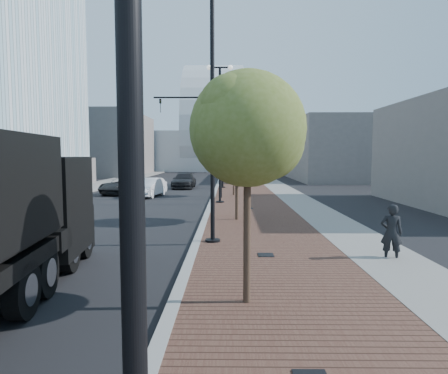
{
  "coord_description": "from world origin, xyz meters",
  "views": [
    {
      "loc": [
        1.2,
        -4.4,
        3.36
      ],
      "look_at": [
        1.0,
        12.0,
        2.0
      ],
      "focal_mm": 31.33,
      "sensor_mm": 36.0,
      "label": 1
    }
  ],
  "objects": [
    {
      "name": "commercial_block_nw",
      "position": [
        -20.0,
        60.0,
        5.0
      ],
      "size": [
        14.0,
        20.0,
        10.0
      ],
      "primitive_type": "cube",
      "color": "slate",
      "rests_on": "ground"
    },
    {
      "name": "streetlight_2",
      "position": [
        0.6,
        22.0,
        4.82
      ],
      "size": [
        1.72,
        0.56,
        9.28
      ],
      "color": "black",
      "rests_on": "ground"
    },
    {
      "name": "commercial_block_ne",
      "position": [
        16.0,
        50.0,
        4.0
      ],
      "size": [
        12.0,
        22.0,
        8.0
      ],
      "primitive_type": "cube",
      "color": "#665F5C",
      "rests_on": "ground"
    },
    {
      "name": "streetlight_4",
      "position": [
        0.6,
        46.0,
        4.82
      ],
      "size": [
        1.72,
        0.56,
        9.28
      ],
      "color": "black",
      "rests_on": "ground"
    },
    {
      "name": "dark_car_far",
      "position": [
        -3.31,
        34.84,
        0.75
      ],
      "size": [
        2.14,
        5.21,
        1.51
      ],
      "primitive_type": "imported",
      "rotation": [
        0.0,
        0.0,
        -0.01
      ],
      "color": "black",
      "rests_on": "ground"
    },
    {
      "name": "streetlight_1",
      "position": [
        0.49,
        10.0,
        4.34
      ],
      "size": [
        1.44,
        0.56,
        9.21
      ],
      "color": "black",
      "rests_on": "ground"
    },
    {
      "name": "dark_car_mid",
      "position": [
        -7.71,
        28.84,
        0.73
      ],
      "size": [
        4.04,
        5.79,
        1.47
      ],
      "primitive_type": "imported",
      "rotation": [
        0.0,
        0.0,
        -0.34
      ],
      "color": "black",
      "rests_on": "ground"
    },
    {
      "name": "utility_cover_1",
      "position": [
        2.4,
        8.0,
        0.13
      ],
      "size": [
        0.5,
        0.5,
        0.02
      ],
      "primitive_type": "cube",
      "color": "black",
      "rests_on": "sidewalk"
    },
    {
      "name": "traffic_mast",
      "position": [
        -0.3,
        25.0,
        4.98
      ],
      "size": [
        5.09,
        0.2,
        8.0
      ],
      "color": "black",
      "rests_on": "ground"
    },
    {
      "name": "tree_1",
      "position": [
        1.65,
        15.02,
        3.37
      ],
      "size": [
        2.85,
        2.85,
        4.8
      ],
      "color": "#382619",
      "rests_on": "ground"
    },
    {
      "name": "utility_cover_2",
      "position": [
        2.4,
        19.0,
        0.13
      ],
      "size": [
        0.5,
        0.5,
        0.02
      ],
      "primitive_type": "cube",
      "color": "black",
      "rests_on": "sidewalk"
    },
    {
      "name": "tree_2",
      "position": [
        1.65,
        27.02,
        3.95
      ],
      "size": [
        2.46,
        2.42,
        5.18
      ],
      "color": "#382619",
      "rests_on": "ground"
    },
    {
      "name": "curb",
      "position": [
        0.0,
        40.0,
        0.07
      ],
      "size": [
        0.3,
        140.0,
        0.14
      ],
      "primitive_type": "cube",
      "color": "gray",
      "rests_on": "ground"
    },
    {
      "name": "concrete_strip",
      "position": [
        6.2,
        40.0,
        0.07
      ],
      "size": [
        2.4,
        140.0,
        0.13
      ],
      "primitive_type": "cube",
      "color": "slate",
      "rests_on": "ground"
    },
    {
      "name": "streetlight_3",
      "position": [
        0.49,
        34.0,
        4.34
      ],
      "size": [
        1.44,
        0.56,
        9.21
      ],
      "color": "black",
      "rests_on": "ground"
    },
    {
      "name": "white_sedan",
      "position": [
        -5.2,
        26.75,
        0.75
      ],
      "size": [
        2.25,
        4.71,
        1.49
      ],
      "primitive_type": "imported",
      "rotation": [
        0.0,
        0.0,
        -0.15
      ],
      "color": "silver",
      "rests_on": "ground"
    },
    {
      "name": "west_sidewalk",
      "position": [
        -13.0,
        40.0,
        0.06
      ],
      "size": [
        4.0,
        140.0,
        0.12
      ],
      "primitive_type": "cube",
      "color": "slate",
      "rests_on": "ground"
    },
    {
      "name": "sidewalk",
      "position": [
        3.5,
        40.0,
        0.06
      ],
      "size": [
        7.0,
        140.0,
        0.12
      ],
      "primitive_type": "cube",
      "color": "#4C2D23",
      "rests_on": "ground"
    },
    {
      "name": "tree_3",
      "position": [
        1.65,
        39.02,
        4.01
      ],
      "size": [
        2.33,
        2.27,
        5.16
      ],
      "color": "#382619",
      "rests_on": "ground"
    },
    {
      "name": "convention_center",
      "position": [
        -2.0,
        85.0,
        6.0
      ],
      "size": [
        50.0,
        30.0,
        50.0
      ],
      "color": "#B5BDC0",
      "rests_on": "ground"
    },
    {
      "name": "pedestrian",
      "position": [
        6.33,
        7.78,
        0.91
      ],
      "size": [
        0.76,
        0.6,
        1.82
      ],
      "primitive_type": "imported",
      "rotation": [
        0.0,
        0.0,
        2.86
      ],
      "color": "black",
      "rests_on": "ground"
    },
    {
      "name": "tree_0",
      "position": [
        1.65,
        4.02,
        3.89
      ],
      "size": [
        2.52,
        2.49,
        5.16
      ],
      "color": "#382619",
      "rests_on": "ground"
    }
  ]
}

